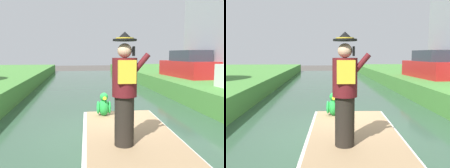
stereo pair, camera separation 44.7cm
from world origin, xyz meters
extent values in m
plane|color=#4C4742|center=(0.00, 0.00, 0.00)|extent=(80.00, 80.00, 0.00)
cube|color=#33513D|center=(0.00, 0.00, 0.05)|extent=(6.85, 48.00, 0.10)
cube|color=silver|center=(0.00, -1.91, 0.38)|extent=(2.00, 4.28, 0.56)
cube|color=#997A56|center=(0.00, -1.91, 0.69)|extent=(1.84, 3.94, 0.05)
cylinder|color=black|center=(-0.23, -2.35, 1.12)|extent=(0.32, 0.32, 0.82)
cylinder|color=#561419|center=(-0.23, -2.35, 1.84)|extent=(0.40, 0.40, 0.62)
cube|color=gold|center=(-0.23, -2.54, 1.94)|extent=(0.28, 0.06, 0.36)
sphere|color=#DBA884|center=(-0.23, -2.35, 2.27)|extent=(0.23, 0.23, 0.23)
cylinder|color=black|center=(-0.23, -2.35, 2.43)|extent=(0.38, 0.38, 0.03)
cone|color=black|center=(-0.23, -2.35, 2.50)|extent=(0.26, 0.26, 0.12)
cylinder|color=gold|center=(-0.23, -2.35, 2.46)|extent=(0.29, 0.29, 0.02)
cylinder|color=#561419|center=(-0.01, -2.39, 2.02)|extent=(0.38, 0.09, 0.43)
cube|color=black|center=(-0.10, -2.41, 2.26)|extent=(0.03, 0.08, 0.15)
ellipsoid|color=green|center=(-0.33, -0.38, 0.91)|extent=(0.26, 0.32, 0.40)
sphere|color=green|center=(-0.33, -0.42, 1.18)|extent=(0.20, 0.20, 0.20)
cone|color=yellow|center=(-0.33, -0.52, 1.17)|extent=(0.09, 0.09, 0.09)
ellipsoid|color=green|center=(-0.47, -0.38, 0.91)|extent=(0.08, 0.20, 0.32)
ellipsoid|color=green|center=(-0.19, -0.38, 0.91)|extent=(0.08, 0.20, 0.32)
cube|color=red|center=(5.39, 6.84, 1.36)|extent=(2.01, 4.12, 0.90)
cube|color=#2D333D|center=(5.39, 6.64, 2.11)|extent=(1.61, 2.31, 0.60)
camera|label=1|loc=(-1.01, -6.10, 2.21)|focal=38.43mm
camera|label=2|loc=(-0.56, -6.14, 2.21)|focal=38.43mm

